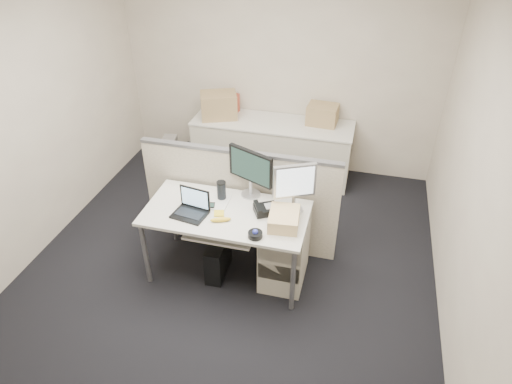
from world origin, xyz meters
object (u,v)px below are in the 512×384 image
(desk, at_px, (226,217))
(laptop, at_px, (189,205))
(desk_phone, at_px, (266,210))
(monitor_main, at_px, (251,174))

(desk, height_order, laptop, laptop)
(desk, distance_m, laptop, 0.37)
(desk, bearing_deg, desk_phone, 12.74)
(monitor_main, height_order, desk_phone, monitor_main)
(desk, xyz_separation_m, monitor_main, (0.15, 0.32, 0.31))
(monitor_main, distance_m, desk_phone, 0.38)
(monitor_main, distance_m, laptop, 0.65)
(monitor_main, relative_size, laptop, 1.61)
(monitor_main, xyz_separation_m, laptop, (-0.45, -0.45, -0.13))
(desk, height_order, monitor_main, monitor_main)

